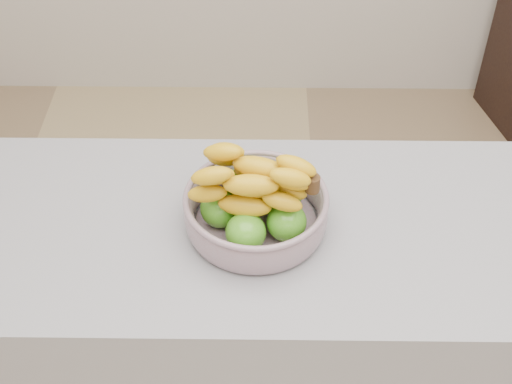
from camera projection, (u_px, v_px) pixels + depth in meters
counter at (342, 347)px, 1.86m from camera, size 2.00×0.60×0.90m
fruit_bowl at (256, 205)px, 1.51m from camera, size 0.31×0.31×0.19m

